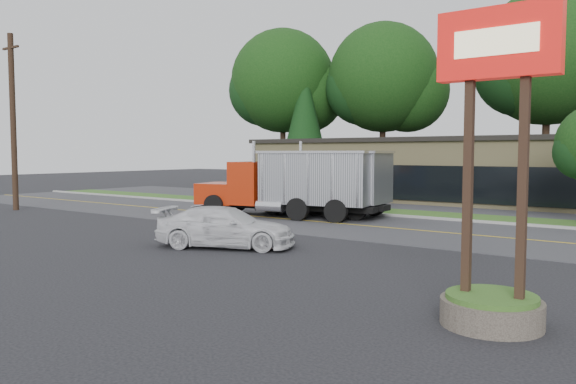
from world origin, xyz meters
name	(u,v)px	position (x,y,z in m)	size (l,w,h in m)	color
ground	(194,251)	(0.00, 0.00, 0.00)	(140.00, 140.00, 0.00)	#2F2F34
road	(334,223)	(0.00, 9.00, 0.00)	(60.00, 8.00, 0.02)	#4C4C51
center_line	(334,223)	(0.00, 9.00, 0.00)	(60.00, 0.12, 0.01)	gold
curb	(375,215)	(0.00, 13.20, 0.00)	(60.00, 0.30, 0.12)	#9E9E99
grass_verge	(391,212)	(0.00, 15.00, 0.00)	(60.00, 3.40, 0.03)	#29551D
far_parking	(426,205)	(0.00, 20.00, 0.00)	(60.00, 7.00, 0.02)	#4C4C51
strip_mall	(488,172)	(2.00, 26.00, 2.00)	(32.00, 12.00, 4.00)	tan
utility_pole	(13,121)	(-18.00, 3.50, 5.09)	(1.60, 0.32, 10.00)	#382619
bilo_sign	(494,220)	(10.50, -2.50, 2.02)	(2.20, 1.90, 5.95)	#6B6054
tree_far_a	(285,86)	(-19.83, 32.13, 9.91)	(10.88, 10.24, 15.52)	#382619
tree_far_b	(385,83)	(-9.84, 34.13, 9.70)	(10.65, 10.03, 15.20)	#382619
tree_far_c	(551,63)	(4.17, 34.13, 10.17)	(11.17, 10.52, 15.94)	#382619
evergreen_left	(305,121)	(-16.00, 30.00, 6.21)	(4.97, 4.97, 11.30)	#382619
dump_truck_red	(294,182)	(-2.83, 9.76, 1.81)	(9.68, 4.24, 3.36)	black
dump_truck_blue	(331,182)	(-1.70, 11.51, 1.80)	(6.98, 3.15, 3.36)	black
rally_car	(226,227)	(0.39, 1.14, 0.70)	(1.97, 4.84, 1.40)	silver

